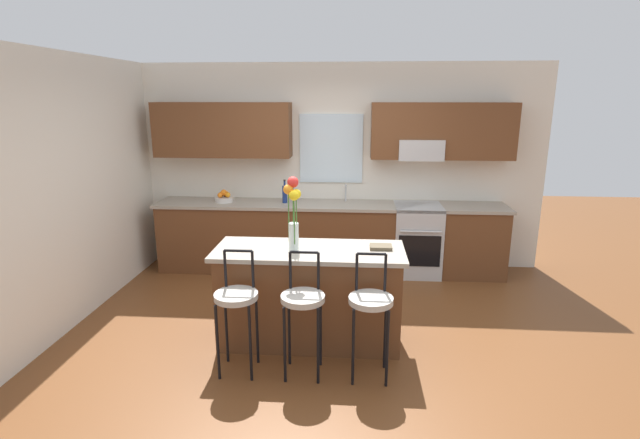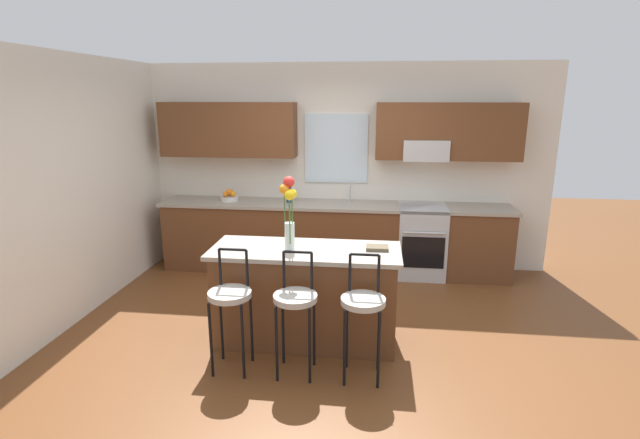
{
  "view_description": "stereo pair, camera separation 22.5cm",
  "coord_description": "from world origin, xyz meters",
  "px_view_note": "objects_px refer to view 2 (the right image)",
  "views": [
    {
      "loc": [
        0.32,
        -4.31,
        2.26
      ],
      "look_at": [
        -0.04,
        0.55,
        1.0
      ],
      "focal_mm": 26.56,
      "sensor_mm": 36.0,
      "label": 1
    },
    {
      "loc": [
        0.54,
        -4.29,
        2.26
      ],
      "look_at": [
        -0.04,
        0.55,
        1.0
      ],
      "focal_mm": 26.56,
      "sensor_mm": 36.0,
      "label": 2
    }
  ],
  "objects_px": {
    "bar_stool_near": "(230,300)",
    "fruit_bowl_oranges": "(229,197)",
    "kitchen_island": "(306,295)",
    "flower_vase": "(289,209)",
    "oven_range": "(421,241)",
    "bar_stool_middle": "(296,303)",
    "bottle_olive_oil": "(289,193)",
    "cookbook": "(377,248)",
    "bar_stool_far": "(363,306)"
  },
  "relations": [
    {
      "from": "flower_vase",
      "to": "bottle_olive_oil",
      "type": "bearing_deg",
      "value": 100.61
    },
    {
      "from": "flower_vase",
      "to": "bar_stool_far",
      "type": "bearing_deg",
      "value": -35.53
    },
    {
      "from": "bar_stool_far",
      "to": "bottle_olive_oil",
      "type": "height_order",
      "value": "bottle_olive_oil"
    },
    {
      "from": "bar_stool_middle",
      "to": "fruit_bowl_oranges",
      "type": "relative_size",
      "value": 4.34
    },
    {
      "from": "fruit_bowl_oranges",
      "to": "oven_range",
      "type": "bearing_deg",
      "value": -0.66
    },
    {
      "from": "flower_vase",
      "to": "bottle_olive_oil",
      "type": "relative_size",
      "value": 2.21
    },
    {
      "from": "kitchen_island",
      "to": "fruit_bowl_oranges",
      "type": "bearing_deg",
      "value": 124.39
    },
    {
      "from": "kitchen_island",
      "to": "flower_vase",
      "type": "distance_m",
      "value": 0.85
    },
    {
      "from": "bottle_olive_oil",
      "to": "bar_stool_middle",
      "type": "bearing_deg",
      "value": -78.45
    },
    {
      "from": "bar_stool_near",
      "to": "fruit_bowl_oranges",
      "type": "relative_size",
      "value": 4.34
    },
    {
      "from": "fruit_bowl_oranges",
      "to": "bottle_olive_oil",
      "type": "relative_size",
      "value": 0.79
    },
    {
      "from": "bar_stool_far",
      "to": "cookbook",
      "type": "relative_size",
      "value": 5.21
    },
    {
      "from": "cookbook",
      "to": "bottle_olive_oil",
      "type": "relative_size",
      "value": 0.66
    },
    {
      "from": "oven_range",
      "to": "bar_stool_far",
      "type": "relative_size",
      "value": 0.88
    },
    {
      "from": "flower_vase",
      "to": "fruit_bowl_oranges",
      "type": "relative_size",
      "value": 2.8
    },
    {
      "from": "oven_range",
      "to": "bar_stool_far",
      "type": "xyz_separation_m",
      "value": [
        -0.68,
        -2.45,
        0.18
      ]
    },
    {
      "from": "bottle_olive_oil",
      "to": "flower_vase",
      "type": "bearing_deg",
      "value": -79.39
    },
    {
      "from": "oven_range",
      "to": "fruit_bowl_oranges",
      "type": "bearing_deg",
      "value": 179.34
    },
    {
      "from": "kitchen_island",
      "to": "fruit_bowl_oranges",
      "type": "xyz_separation_m",
      "value": [
        -1.32,
        1.92,
        0.51
      ]
    },
    {
      "from": "kitchen_island",
      "to": "flower_vase",
      "type": "xyz_separation_m",
      "value": [
        -0.13,
        -0.07,
        0.84
      ]
    },
    {
      "from": "kitchen_island",
      "to": "bar_stool_far",
      "type": "relative_size",
      "value": 1.67
    },
    {
      "from": "kitchen_island",
      "to": "flower_vase",
      "type": "relative_size",
      "value": 2.58
    },
    {
      "from": "cookbook",
      "to": "fruit_bowl_oranges",
      "type": "distance_m",
      "value": 2.71
    },
    {
      "from": "bar_stool_far",
      "to": "bottle_olive_oil",
      "type": "distance_m",
      "value": 2.72
    },
    {
      "from": "bar_stool_far",
      "to": "cookbook",
      "type": "height_order",
      "value": "bar_stool_far"
    },
    {
      "from": "oven_range",
      "to": "bottle_olive_oil",
      "type": "xyz_separation_m",
      "value": [
        -1.73,
        0.02,
        0.58
      ]
    },
    {
      "from": "bar_stool_near",
      "to": "bottle_olive_oil",
      "type": "height_order",
      "value": "bottle_olive_oil"
    },
    {
      "from": "bar_stool_near",
      "to": "bottle_olive_oil",
      "type": "distance_m",
      "value": 2.51
    },
    {
      "from": "bar_stool_near",
      "to": "flower_vase",
      "type": "distance_m",
      "value": 0.93
    },
    {
      "from": "bar_stool_far",
      "to": "flower_vase",
      "type": "bearing_deg",
      "value": 144.47
    },
    {
      "from": "oven_range",
      "to": "bar_stool_middle",
      "type": "relative_size",
      "value": 0.88
    },
    {
      "from": "bar_stool_near",
      "to": "flower_vase",
      "type": "xyz_separation_m",
      "value": [
        0.42,
        0.49,
        0.67
      ]
    },
    {
      "from": "flower_vase",
      "to": "fruit_bowl_oranges",
      "type": "height_order",
      "value": "flower_vase"
    },
    {
      "from": "bar_stool_near",
      "to": "bar_stool_far",
      "type": "height_order",
      "value": "same"
    },
    {
      "from": "kitchen_island",
      "to": "bottle_olive_oil",
      "type": "distance_m",
      "value": 2.07
    },
    {
      "from": "oven_range",
      "to": "bottle_olive_oil",
      "type": "height_order",
      "value": "bottle_olive_oil"
    },
    {
      "from": "oven_range",
      "to": "flower_vase",
      "type": "distance_m",
      "value": 2.53
    },
    {
      "from": "cookbook",
      "to": "bottle_olive_oil",
      "type": "bearing_deg",
      "value": 121.87
    },
    {
      "from": "flower_vase",
      "to": "cookbook",
      "type": "bearing_deg",
      "value": 8.84
    },
    {
      "from": "bar_stool_far",
      "to": "flower_vase",
      "type": "xyz_separation_m",
      "value": [
        -0.68,
        0.49,
        0.67
      ]
    },
    {
      "from": "oven_range",
      "to": "bar_stool_middle",
      "type": "distance_m",
      "value": 2.74
    },
    {
      "from": "oven_range",
      "to": "fruit_bowl_oranges",
      "type": "height_order",
      "value": "fruit_bowl_oranges"
    },
    {
      "from": "bar_stool_near",
      "to": "cookbook",
      "type": "xyz_separation_m",
      "value": [
        1.2,
        0.61,
        0.3
      ]
    },
    {
      "from": "bar_stool_middle",
      "to": "bar_stool_far",
      "type": "xyz_separation_m",
      "value": [
        0.55,
        0.0,
        0.0
      ]
    },
    {
      "from": "bar_stool_far",
      "to": "cookbook",
      "type": "xyz_separation_m",
      "value": [
        0.1,
        0.61,
        0.3
      ]
    },
    {
      "from": "bar_stool_middle",
      "to": "fruit_bowl_oranges",
      "type": "xyz_separation_m",
      "value": [
        -1.32,
        2.48,
        0.34
      ]
    },
    {
      "from": "kitchen_island",
      "to": "fruit_bowl_oranges",
      "type": "distance_m",
      "value": 2.39
    },
    {
      "from": "oven_range",
      "to": "bar_stool_middle",
      "type": "height_order",
      "value": "bar_stool_middle"
    },
    {
      "from": "bar_stool_near",
      "to": "bar_stool_far",
      "type": "bearing_deg",
      "value": 0.0
    },
    {
      "from": "bar_stool_middle",
      "to": "bar_stool_near",
      "type": "bearing_deg",
      "value": 180.0
    }
  ]
}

